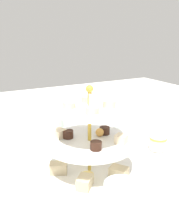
# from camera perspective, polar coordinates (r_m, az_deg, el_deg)

# --- Properties ---
(ground_plane) EXTENTS (2.40, 2.40, 0.00)m
(ground_plane) POSITION_cam_1_polar(r_m,az_deg,el_deg) (0.77, 0.00, -13.25)
(ground_plane) COLOR silver
(tiered_serving_stand) EXTENTS (0.31, 0.31, 0.26)m
(tiered_serving_stand) POSITION_cam_1_polar(r_m,az_deg,el_deg) (0.73, 0.03, -8.04)
(tiered_serving_stand) COLOR white
(tiered_serving_stand) RESTS_ON ground_plane
(water_glass_tall_right) EXTENTS (0.07, 0.07, 0.13)m
(water_glass_tall_right) POSITION_cam_1_polar(r_m,az_deg,el_deg) (0.53, 6.96, -21.27)
(water_glass_tall_right) COLOR silver
(water_glass_tall_right) RESTS_ON ground_plane
(water_glass_short_left) EXTENTS (0.06, 0.06, 0.07)m
(water_glass_short_left) POSITION_cam_1_polar(r_m,az_deg,el_deg) (0.97, 7.03, -4.24)
(water_glass_short_left) COLOR silver
(water_glass_short_left) RESTS_ON ground_plane
(teacup_with_saucer) EXTENTS (0.09, 0.09, 0.05)m
(teacup_with_saucer) POSITION_cam_1_polar(r_m,az_deg,el_deg) (0.92, 14.80, -6.87)
(teacup_with_saucer) COLOR white
(teacup_with_saucer) RESTS_ON ground_plane
(water_glass_mid_back) EXTENTS (0.06, 0.06, 0.11)m
(water_glass_mid_back) POSITION_cam_1_polar(r_m,az_deg,el_deg) (0.94, -7.31, -3.91)
(water_glass_mid_back) COLOR silver
(water_glass_mid_back) RESTS_ON ground_plane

